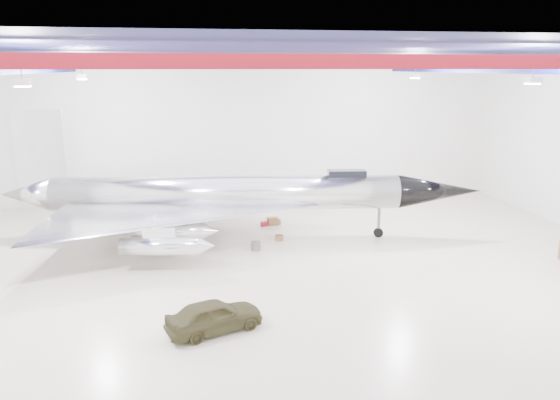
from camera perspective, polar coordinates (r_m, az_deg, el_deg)
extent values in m
plane|color=beige|center=(29.27, -0.67, -6.72)|extent=(40.00, 40.00, 0.00)
plane|color=silver|center=(42.57, -3.96, 7.31)|extent=(40.00, 0.00, 40.00)
plane|color=#0A0F38|center=(27.45, -0.74, 15.34)|extent=(40.00, 40.00, 0.00)
cube|color=maroon|center=(18.61, 3.83, 14.25)|extent=(39.50, 0.25, 0.50)
cube|color=maroon|center=(24.48, 0.42, 14.14)|extent=(39.50, 0.25, 0.50)
cube|color=maroon|center=(30.40, -1.67, 14.05)|extent=(39.50, 0.25, 0.50)
cube|color=maroon|center=(36.35, -3.07, 13.98)|extent=(39.50, 0.25, 0.50)
cube|color=#0E1155|center=(28.14, -26.24, 12.10)|extent=(0.25, 29.50, 0.40)
cube|color=#0E1155|center=(31.65, 21.81, 12.55)|extent=(0.25, 29.50, 0.40)
cube|color=silver|center=(21.83, -25.33, 11.07)|extent=(0.55, 0.55, 0.25)
cube|color=silver|center=(25.52, 24.91, 11.31)|extent=(0.55, 0.55, 0.25)
cube|color=silver|center=(33.56, -19.99, 12.03)|extent=(0.55, 0.55, 0.25)
cube|color=silver|center=(36.08, 13.93, 12.50)|extent=(0.55, 0.55, 0.25)
cylinder|color=silver|center=(32.87, -5.56, 0.75)|extent=(20.68, 4.84, 2.06)
cone|color=black|center=(34.55, 16.26, 0.89)|extent=(5.38, 2.74, 2.06)
cone|color=silver|center=(35.61, -24.94, 0.53)|extent=(3.34, 2.46, 2.06)
cube|color=silver|center=(34.77, -23.82, 4.85)|extent=(2.87, 0.51, 4.63)
cube|color=black|center=(32.99, 7.00, 2.68)|extent=(2.36, 1.12, 0.51)
cylinder|color=silver|center=(28.20, -12.47, -4.76)|extent=(4.00, 1.45, 0.93)
cylinder|color=silver|center=(30.62, -11.63, -3.24)|extent=(4.00, 1.45, 0.93)
cylinder|color=silver|center=(36.50, -10.07, -0.42)|extent=(4.00, 1.45, 0.93)
cylinder|color=silver|center=(38.98, -9.57, 0.50)|extent=(4.00, 1.45, 0.93)
cylinder|color=#59595B|center=(34.07, 10.28, -2.34)|extent=(0.19, 0.19, 1.85)
cylinder|color=black|center=(34.25, 10.23, -3.37)|extent=(0.60, 0.30, 0.58)
cylinder|color=#59595B|center=(31.44, -13.29, -3.86)|extent=(0.19, 0.19, 1.85)
cylinder|color=black|center=(31.63, -13.22, -4.96)|extent=(0.60, 0.30, 0.58)
cylinder|color=#59595B|center=(36.30, -11.76, -1.42)|extent=(0.19, 0.19, 1.85)
cylinder|color=black|center=(36.47, -11.71, -2.38)|extent=(0.60, 0.30, 0.58)
imported|color=#39351C|center=(22.19, -6.89, -11.92)|extent=(4.15, 2.77, 1.31)
cube|color=maroon|center=(36.07, -1.65, -2.51)|extent=(0.49, 0.43, 0.29)
cylinder|color=#59595B|center=(31.40, -2.55, -4.82)|extent=(0.71, 0.71, 0.49)
cube|color=olive|center=(36.34, -0.76, -2.23)|extent=(0.73, 0.61, 0.48)
cube|color=#59595B|center=(34.86, -12.90, -3.43)|extent=(0.48, 0.41, 0.30)
cube|color=olive|center=(33.10, -0.09, -3.96)|extent=(0.54, 0.46, 0.35)
cylinder|color=#59595B|center=(36.43, -0.20, -2.30)|extent=(0.46, 0.46, 0.34)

